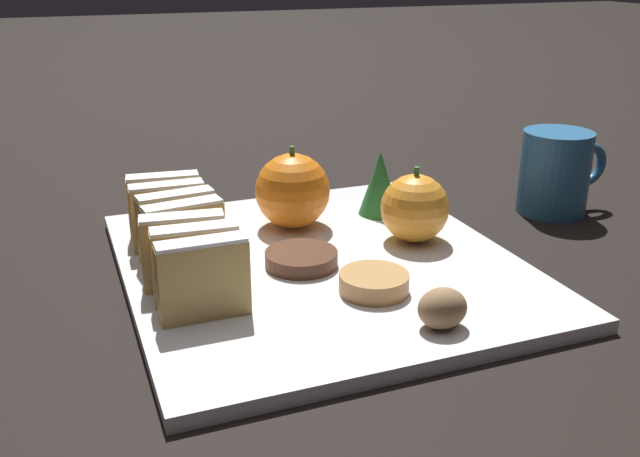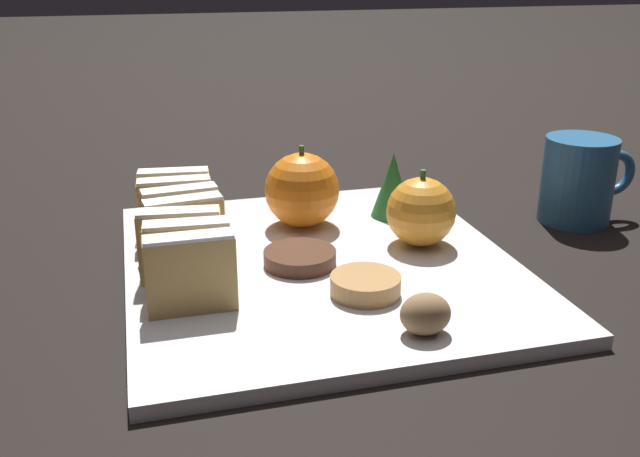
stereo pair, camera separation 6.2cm
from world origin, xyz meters
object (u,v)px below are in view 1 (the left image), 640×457
at_px(orange_far, 293,191).
at_px(walnut, 442,308).
at_px(orange_near, 415,208).
at_px(coffee_mug, 556,172).
at_px(chocolate_cookie, 301,259).

bearing_deg(orange_far, walnut, -81.81).
relative_size(orange_near, coffee_mug, 0.69).
bearing_deg(orange_far, chocolate_cookie, -104.79).
bearing_deg(chocolate_cookie, walnut, -67.32).
relative_size(walnut, chocolate_cookie, 0.59).
distance_m(orange_near, orange_far, 0.12).
height_order(orange_far, coffee_mug, orange_far).
bearing_deg(walnut, coffee_mug, 38.26).
bearing_deg(chocolate_cookie, coffee_mug, 11.31).
height_order(walnut, coffee_mug, coffee_mug).
bearing_deg(coffee_mug, walnut, -141.74).
distance_m(walnut, coffee_mug, 0.33).
xyz_separation_m(orange_near, walnut, (-0.06, -0.16, -0.02)).
xyz_separation_m(orange_far, coffee_mug, (0.29, -0.03, -0.00)).
bearing_deg(walnut, orange_far, 98.19).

